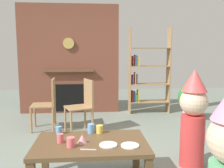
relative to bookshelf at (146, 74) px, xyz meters
The scene contains 17 objects.
ground_plane 2.77m from the bookshelf, 114.04° to the right, with size 12.00×12.00×0.00m, color gray.
brick_fireplace_feature 1.74m from the bookshelf, behind, with size 2.20×0.28×2.40m.
bookshelf is the anchor object (origin of this frame).
coffee_table 3.19m from the bookshelf, 112.51° to the right, with size 1.13×0.70×0.46m.
paper_cup_near_left 2.93m from the bookshelf, 114.56° to the right, with size 0.08×0.08×0.10m, color #669EE0.
paper_cup_near_right 3.36m from the bookshelf, 114.75° to the right, with size 0.08×0.08×0.10m, color #E5666B.
paper_cup_center 3.30m from the bookshelf, 117.40° to the right, with size 0.06×0.06×0.09m, color #E5666B.
paper_cup_far_left 3.10m from the bookshelf, 120.46° to the right, with size 0.06×0.06×0.09m, color #669EE0.
paper_cup_far_right 2.91m from the bookshelf, 112.75° to the right, with size 0.07×0.07×0.09m, color #F2CC4C.
paper_plate_front 3.22m from the bookshelf, 108.99° to the right, with size 0.18×0.18×0.01m, color white.
paper_plate_rear 3.20m from the bookshelf, 105.26° to the right, with size 0.18×0.18×0.01m, color white.
birthday_cake_slice 3.23m from the bookshelf, 113.77° to the right, with size 0.10×0.10×0.09m, color pink.
table_fork 3.37m from the bookshelf, 111.58° to the right, with size 0.15×0.02×0.01m, color silver.
child_in_pink 2.62m from the bookshelf, 90.45° to the right, with size 0.32×0.32×1.16m.
dining_chair_left 2.25m from the bookshelf, 151.79° to the right, with size 0.42×0.42×0.90m.
dining_chair_middle 1.87m from the bookshelf, 136.83° to the right, with size 0.52×0.52×0.90m.
potted_plant_tall 1.11m from the bookshelf, 41.23° to the right, with size 0.49×0.49×0.71m.
Camera 1 is at (-0.12, -2.83, 1.34)m, focal length 38.37 mm.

